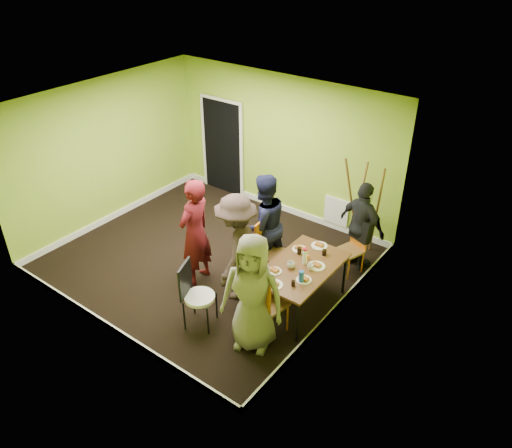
{
  "coord_description": "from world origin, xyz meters",
  "views": [
    {
      "loc": [
        5.02,
        -5.33,
        5.13
      ],
      "look_at": [
        1.04,
        0.0,
        1.1
      ],
      "focal_mm": 35.0,
      "sensor_mm": 36.0,
      "label": 1
    }
  ],
  "objects_px": {
    "thermos": "(305,257)",
    "person_back_end": "(362,226)",
    "chair_left_near": "(255,268)",
    "chair_back_end": "(359,235)",
    "dining_table": "(301,269)",
    "person_left_near": "(237,248)",
    "easel": "(362,210)",
    "blue_bottle": "(301,277)",
    "person_standing": "(195,233)",
    "chair_left_far": "(268,247)",
    "chair_bentwood": "(194,292)",
    "orange_bottle": "(308,257)",
    "chair_front_end": "(265,301)",
    "person_left_far": "(263,225)",
    "person_front_end": "(253,293)"
  },
  "relations": [
    {
      "from": "chair_back_end",
      "to": "person_back_end",
      "type": "xyz_separation_m",
      "value": [
        -0.01,
        0.12,
        0.11
      ]
    },
    {
      "from": "orange_bottle",
      "to": "person_left_near",
      "type": "bearing_deg",
      "value": -149.06
    },
    {
      "from": "orange_bottle",
      "to": "person_front_end",
      "type": "height_order",
      "value": "person_front_end"
    },
    {
      "from": "dining_table",
      "to": "person_left_near",
      "type": "relative_size",
      "value": 0.85
    },
    {
      "from": "blue_bottle",
      "to": "person_left_near",
      "type": "height_order",
      "value": "person_left_near"
    },
    {
      "from": "orange_bottle",
      "to": "chair_left_near",
      "type": "bearing_deg",
      "value": -144.46
    },
    {
      "from": "chair_left_far",
      "to": "easel",
      "type": "bearing_deg",
      "value": 143.82
    },
    {
      "from": "chair_front_end",
      "to": "chair_bentwood",
      "type": "distance_m",
      "value": 1.04
    },
    {
      "from": "chair_front_end",
      "to": "person_left_near",
      "type": "distance_m",
      "value": 1.04
    },
    {
      "from": "person_left_near",
      "to": "person_front_end",
      "type": "height_order",
      "value": "person_front_end"
    },
    {
      "from": "chair_left_near",
      "to": "chair_bentwood",
      "type": "distance_m",
      "value": 1.04
    },
    {
      "from": "chair_left_near",
      "to": "chair_back_end",
      "type": "distance_m",
      "value": 1.9
    },
    {
      "from": "chair_left_far",
      "to": "chair_bentwood",
      "type": "bearing_deg",
      "value": -14.27
    },
    {
      "from": "person_left_near",
      "to": "easel",
      "type": "bearing_deg",
      "value": 133.29
    },
    {
      "from": "person_left_near",
      "to": "person_front_end",
      "type": "relative_size",
      "value": 1.0
    },
    {
      "from": "chair_left_far",
      "to": "person_front_end",
      "type": "distance_m",
      "value": 1.56
    },
    {
      "from": "person_standing",
      "to": "chair_left_near",
      "type": "bearing_deg",
      "value": 96.16
    },
    {
      "from": "person_left_far",
      "to": "person_left_near",
      "type": "height_order",
      "value": "person_left_far"
    },
    {
      "from": "person_left_near",
      "to": "chair_back_end",
      "type": "bearing_deg",
      "value": 124.4
    },
    {
      "from": "person_standing",
      "to": "person_left_far",
      "type": "xyz_separation_m",
      "value": [
        0.69,
        0.89,
        -0.03
      ]
    },
    {
      "from": "chair_left_near",
      "to": "person_back_end",
      "type": "height_order",
      "value": "person_back_end"
    },
    {
      "from": "chair_front_end",
      "to": "person_left_far",
      "type": "relative_size",
      "value": 0.6
    },
    {
      "from": "dining_table",
      "to": "chair_front_end",
      "type": "bearing_deg",
      "value": -94.61
    },
    {
      "from": "dining_table",
      "to": "person_standing",
      "type": "height_order",
      "value": "person_standing"
    },
    {
      "from": "person_standing",
      "to": "thermos",
      "type": "bearing_deg",
      "value": 103.25
    },
    {
      "from": "thermos",
      "to": "blue_bottle",
      "type": "xyz_separation_m",
      "value": [
        0.2,
        -0.41,
        -0.03
      ]
    },
    {
      "from": "chair_left_far",
      "to": "chair_left_near",
      "type": "distance_m",
      "value": 0.56
    },
    {
      "from": "chair_left_far",
      "to": "person_front_end",
      "type": "height_order",
      "value": "person_front_end"
    },
    {
      "from": "easel",
      "to": "blue_bottle",
      "type": "distance_m",
      "value": 2.14
    },
    {
      "from": "person_left_near",
      "to": "orange_bottle",
      "type": "bearing_deg",
      "value": 99.55
    },
    {
      "from": "chair_back_end",
      "to": "thermos",
      "type": "relative_size",
      "value": 3.99
    },
    {
      "from": "dining_table",
      "to": "orange_bottle",
      "type": "relative_size",
      "value": 20.07
    },
    {
      "from": "dining_table",
      "to": "orange_bottle",
      "type": "height_order",
      "value": "orange_bottle"
    },
    {
      "from": "chair_back_end",
      "to": "blue_bottle",
      "type": "distance_m",
      "value": 1.74
    },
    {
      "from": "chair_bentwood",
      "to": "thermos",
      "type": "distance_m",
      "value": 1.7
    },
    {
      "from": "chair_back_end",
      "to": "person_back_end",
      "type": "relative_size",
      "value": 0.61
    },
    {
      "from": "thermos",
      "to": "orange_bottle",
      "type": "distance_m",
      "value": 0.15
    },
    {
      "from": "chair_left_far",
      "to": "orange_bottle",
      "type": "height_order",
      "value": "chair_left_far"
    },
    {
      "from": "person_standing",
      "to": "blue_bottle",
      "type": "bearing_deg",
      "value": 89.63
    },
    {
      "from": "thermos",
      "to": "person_back_end",
      "type": "distance_m",
      "value": 1.45
    },
    {
      "from": "chair_front_end",
      "to": "person_back_end",
      "type": "height_order",
      "value": "person_back_end"
    },
    {
      "from": "thermos",
      "to": "orange_bottle",
      "type": "relative_size",
      "value": 3.22
    },
    {
      "from": "chair_back_end",
      "to": "chair_bentwood",
      "type": "xyz_separation_m",
      "value": [
        -1.26,
        -2.65,
        -0.1
      ]
    },
    {
      "from": "chair_back_end",
      "to": "blue_bottle",
      "type": "xyz_separation_m",
      "value": [
        -0.04,
        -1.73,
        0.17
      ]
    },
    {
      "from": "chair_left_far",
      "to": "chair_bentwood",
      "type": "relative_size",
      "value": 1.04
    },
    {
      "from": "easel",
      "to": "person_left_near",
      "type": "distance_m",
      "value": 2.39
    },
    {
      "from": "easel",
      "to": "person_left_near",
      "type": "bearing_deg",
      "value": -115.32
    },
    {
      "from": "dining_table",
      "to": "person_back_end",
      "type": "height_order",
      "value": "person_back_end"
    },
    {
      "from": "chair_left_near",
      "to": "chair_back_end",
      "type": "xyz_separation_m",
      "value": [
        0.91,
        1.66,
        0.11
      ]
    },
    {
      "from": "chair_left_near",
      "to": "chair_front_end",
      "type": "xyz_separation_m",
      "value": [
        0.61,
        -0.56,
        0.03
      ]
    }
  ]
}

